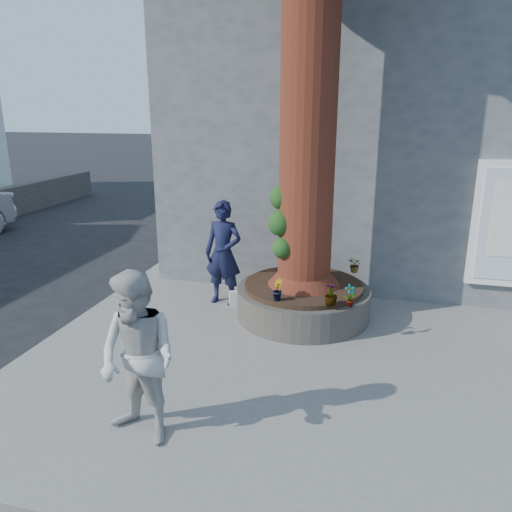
# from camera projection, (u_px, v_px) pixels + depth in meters

# --- Properties ---
(ground) EXTENTS (120.00, 120.00, 0.00)m
(ground) POSITION_uv_depth(u_px,v_px,m) (225.00, 372.00, 7.15)
(ground) COLOR black
(ground) RESTS_ON ground
(pavement) EXTENTS (9.00, 8.00, 0.12)m
(pavement) POSITION_uv_depth(u_px,v_px,m) (337.00, 349.00, 7.71)
(pavement) COLOR slate
(pavement) RESTS_ON ground
(yellow_line) EXTENTS (0.10, 30.00, 0.01)m
(yellow_line) POSITION_uv_depth(u_px,v_px,m) (78.00, 322.00, 8.81)
(yellow_line) COLOR yellow
(yellow_line) RESTS_ON ground
(stone_shop) EXTENTS (10.30, 8.30, 6.30)m
(stone_shop) POSITION_uv_depth(u_px,v_px,m) (408.00, 128.00, 12.32)
(stone_shop) COLOR #54575A
(stone_shop) RESTS_ON ground
(planter) EXTENTS (2.30, 2.30, 0.60)m
(planter) POSITION_uv_depth(u_px,v_px,m) (303.00, 300.00, 8.70)
(planter) COLOR black
(planter) RESTS_ON pavement
(man) EXTENTS (0.75, 0.54, 1.93)m
(man) POSITION_uv_depth(u_px,v_px,m) (223.00, 253.00, 9.11)
(man) COLOR black
(man) RESTS_ON pavement
(woman) EXTENTS (1.11, 0.97, 1.93)m
(woman) POSITION_uv_depth(u_px,v_px,m) (138.00, 359.00, 5.29)
(woman) COLOR #BAB8B2
(woman) RESTS_ON pavement
(shopping_bag) EXTENTS (0.23, 0.19, 0.28)m
(shopping_bag) POSITION_uv_depth(u_px,v_px,m) (235.00, 298.00, 9.19)
(shopping_bag) COLOR white
(shopping_bag) RESTS_ON pavement
(plant_a) EXTENTS (0.23, 0.21, 0.36)m
(plant_a) POSITION_uv_depth(u_px,v_px,m) (350.00, 296.00, 7.57)
(plant_a) COLOR gray
(plant_a) RESTS_ON planter
(plant_b) EXTENTS (0.22, 0.23, 0.34)m
(plant_b) POSITION_uv_depth(u_px,v_px,m) (277.00, 290.00, 7.84)
(plant_b) COLOR gray
(plant_b) RESTS_ON planter
(plant_c) EXTENTS (0.21, 0.21, 0.36)m
(plant_c) POSITION_uv_depth(u_px,v_px,m) (331.00, 294.00, 7.64)
(plant_c) COLOR gray
(plant_c) RESTS_ON planter
(plant_d) EXTENTS (0.34, 0.35, 0.29)m
(plant_d) POSITION_uv_depth(u_px,v_px,m) (355.00, 265.00, 9.16)
(plant_d) COLOR gray
(plant_d) RESTS_ON planter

